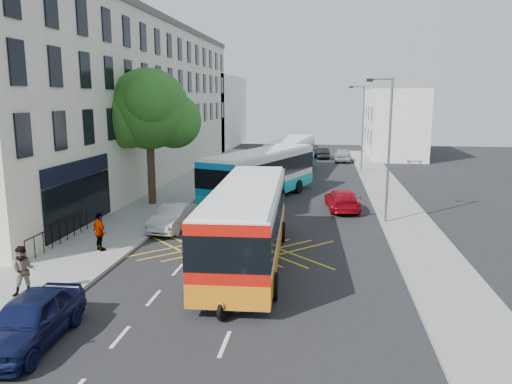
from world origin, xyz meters
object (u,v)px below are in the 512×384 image
(lamp_far, at_px, (362,124))
(pedestrian_far, at_px, (100,232))
(parked_car_blue, at_px, (30,320))
(bus_mid, at_px, (261,174))
(street_tree, at_px, (149,110))
(bus_far, at_px, (291,155))
(motorbike, at_px, (235,284))
(bus_near, at_px, (247,222))
(distant_car_silver, at_px, (342,155))
(pedestrian_near, at_px, (24,271))
(distant_car_dark, at_px, (322,153))
(distant_car_grey, at_px, (307,150))
(lamp_near, at_px, (387,143))
(red_hatchback, at_px, (342,200))
(parked_car_silver, at_px, (174,217))

(lamp_far, bearing_deg, pedestrian_far, -116.29)
(parked_car_blue, bearing_deg, bus_mid, 77.14)
(street_tree, xyz_separation_m, bus_far, (8.21, 15.36, -4.57))
(bus_mid, bearing_deg, parked_car_blue, -80.30)
(motorbike, distance_m, parked_car_blue, 6.28)
(street_tree, height_order, bus_near, street_tree)
(street_tree, height_order, lamp_far, street_tree)
(pedestrian_far, bearing_deg, bus_far, -68.37)
(parked_car_blue, distance_m, pedestrian_far, 8.55)
(lamp_far, distance_m, bus_far, 7.31)
(bus_near, height_order, distant_car_silver, bus_near)
(motorbike, xyz_separation_m, pedestrian_near, (-7.56, -0.03, 0.10))
(street_tree, relative_size, distant_car_dark, 2.25)
(pedestrian_far, bearing_deg, pedestrian_near, 123.45)
(pedestrian_near, bearing_deg, bus_near, 10.46)
(lamp_far, relative_size, distant_car_grey, 1.52)
(distant_car_dark, bearing_deg, lamp_near, 90.10)
(lamp_near, xyz_separation_m, distant_car_grey, (-5.52, 32.46, -3.89))
(pedestrian_far, bearing_deg, red_hatchback, -99.56)
(distant_car_silver, distance_m, pedestrian_far, 37.36)
(motorbike, relative_size, parked_car_silver, 0.53)
(bus_mid, height_order, red_hatchback, bus_mid)
(lamp_far, relative_size, bus_far, 0.68)
(bus_mid, bearing_deg, street_tree, -136.38)
(lamp_near, relative_size, pedestrian_near, 4.38)
(bus_near, bearing_deg, pedestrian_near, -146.82)
(bus_mid, distance_m, parked_car_blue, 22.12)
(street_tree, bearing_deg, pedestrian_far, -83.50)
(street_tree, relative_size, distant_car_grey, 1.68)
(parked_car_blue, bearing_deg, pedestrian_near, 122.18)
(red_hatchback, xyz_separation_m, pedestrian_far, (-11.30, -10.73, 0.37))
(lamp_near, relative_size, distant_car_dark, 2.04)
(street_tree, bearing_deg, motorbike, -61.79)
(distant_car_dark, bearing_deg, bus_near, 78.78)
(lamp_near, relative_size, lamp_far, 1.00)
(bus_near, height_order, parked_car_blue, bus_near)
(bus_mid, distance_m, distant_car_silver, 22.92)
(lamp_near, distance_m, red_hatchback, 5.64)
(distant_car_dark, distance_m, pedestrian_far, 39.22)
(bus_near, bearing_deg, motorbike, -88.43)
(bus_mid, relative_size, parked_car_silver, 2.94)
(pedestrian_near, bearing_deg, lamp_near, 17.40)
(parked_car_silver, bearing_deg, lamp_near, 20.06)
(red_hatchback, relative_size, distant_car_grey, 0.88)
(lamp_far, relative_size, parked_car_blue, 1.81)
(bus_far, relative_size, distant_car_grey, 2.26)
(distant_car_dark, bearing_deg, bus_mid, 73.84)
(parked_car_blue, bearing_deg, pedestrian_far, 99.34)
(red_hatchback, bearing_deg, distant_car_silver, -98.02)
(parked_car_silver, xyz_separation_m, distant_car_dark, (7.74, 33.37, -0.05))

